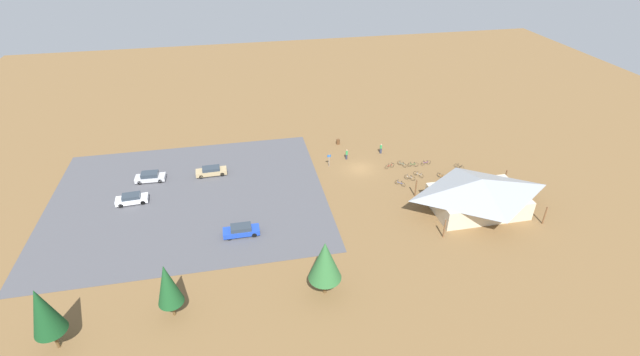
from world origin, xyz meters
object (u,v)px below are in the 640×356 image
(pine_east, at_px, (167,284))
(bicycle_silver_yard_left, at_px, (410,178))
(bicycle_purple_lone_east, at_px, (426,163))
(visitor_crossing_yard, at_px, (347,154))
(lot_sign, at_px, (329,159))
(car_tan_by_curb, at_px, (211,171))
(bicycle_teal_by_bin, at_px, (402,164))
(bicycle_orange_yard_center, at_px, (441,176))
(car_blue_aisle_side, at_px, (241,230))
(car_white_front_row, at_px, (132,199))
(pine_midwest, at_px, (325,261))
(bicycle_red_edge_north, at_px, (390,166))
(car_silver_second_row, at_px, (150,177))
(pine_center, at_px, (43,311))
(trash_bin, at_px, (338,142))
(bicycle_yellow_yard_right, at_px, (452,173))
(bicycle_green_near_sign, at_px, (413,165))
(bicycle_blue_trailside, at_px, (400,183))
(bicycle_black_yard_front, at_px, (459,167))
(bicycle_white_front_row, at_px, (418,174))
(bike_pavilion, at_px, (479,193))
(visitor_at_bikes, at_px, (381,148))

(pine_east, relative_size, bicycle_silver_yard_left, 4.92)
(bicycle_purple_lone_east, distance_m, visitor_crossing_yard, 12.89)
(lot_sign, bearing_deg, car_tan_by_curb, -3.02)
(bicycle_teal_by_bin, height_order, bicycle_orange_yard_center, bicycle_orange_yard_center)
(car_blue_aisle_side, relative_size, visitor_crossing_yard, 2.59)
(car_white_front_row, xyz_separation_m, car_blue_aisle_side, (-14.73, 10.30, 0.02))
(pine_midwest, xyz_separation_m, bicycle_red_edge_north, (-15.77, -24.25, -4.14))
(car_silver_second_row, bearing_deg, bicycle_teal_by_bin, 175.27)
(bicycle_red_edge_north, bearing_deg, pine_center, 31.79)
(car_silver_second_row, distance_m, car_tan_by_curb, 9.09)
(pine_center, xyz_separation_m, car_silver_second_row, (-5.19, -29.61, -4.16))
(trash_bin, bearing_deg, bicycle_yellow_yard_right, 137.04)
(bicycle_green_near_sign, relative_size, bicycle_blue_trailside, 1.28)
(car_tan_by_curb, bearing_deg, bicycle_purple_lone_east, 173.93)
(bicycle_purple_lone_east, xyz_separation_m, bicycle_black_yard_front, (-4.73, 2.17, -0.00))
(trash_bin, height_order, car_tan_by_curb, car_tan_by_curb)
(bicycle_purple_lone_east, distance_m, car_white_front_row, 44.99)
(pine_center, height_order, bicycle_white_front_row, pine_center)
(bicycle_green_near_sign, distance_m, bicycle_yellow_yard_right, 6.26)
(trash_bin, relative_size, bicycle_green_near_sign, 0.53)
(lot_sign, bearing_deg, bicycle_purple_lone_east, 170.35)
(bike_pavilion, height_order, bicycle_blue_trailside, bike_pavilion)
(bicycle_white_front_row, xyz_separation_m, bicycle_teal_by_bin, (1.39, -3.59, 0.01))
(pine_center, relative_size, bicycle_red_edge_north, 4.41)
(pine_east, relative_size, bicycle_teal_by_bin, 4.30)
(bike_pavilion, bearing_deg, bicycle_red_edge_north, -58.70)
(visitor_crossing_yard, bearing_deg, trash_bin, -88.81)
(car_tan_by_curb, bearing_deg, bicycle_orange_yard_center, 167.05)
(bike_pavilion, relative_size, bicycle_blue_trailside, 10.85)
(bicycle_blue_trailside, bearing_deg, bicycle_red_edge_north, -91.56)
(bicycle_white_front_row, distance_m, bicycle_blue_trailside, 4.12)
(lot_sign, relative_size, car_tan_by_curb, 0.46)
(visitor_crossing_yard, relative_size, visitor_at_bikes, 1.01)
(pine_midwest, distance_m, visitor_at_bikes, 33.58)
(pine_center, relative_size, bicycle_white_front_row, 5.23)
(lot_sign, height_order, bicycle_white_front_row, lot_sign)
(bicycle_yellow_yard_right, distance_m, bicycle_black_yard_front, 2.65)
(bicycle_yellow_yard_right, xyz_separation_m, car_white_front_row, (47.67, -1.90, 0.36))
(lot_sign, xyz_separation_m, bicycle_silver_yard_left, (-11.22, 6.51, -1.01))
(pine_midwest, bearing_deg, visitor_at_bikes, -118.48)
(visitor_crossing_yard, bearing_deg, visitor_at_bikes, -172.13)
(bicycle_orange_yard_center, distance_m, visitor_at_bikes, 11.62)
(bike_pavilion, relative_size, car_white_front_row, 3.27)
(bicycle_green_near_sign, relative_size, bicycle_white_front_row, 1.18)
(pine_center, relative_size, bicycle_green_near_sign, 4.44)
(pine_midwest, height_order, bicycle_blue_trailside, pine_midwest)
(car_silver_second_row, xyz_separation_m, visitor_at_bikes, (-37.15, -1.63, 0.16))
(bicycle_yellow_yard_right, bearing_deg, visitor_at_bikes, -46.62)
(bicycle_purple_lone_east, xyz_separation_m, car_silver_second_row, (43.08, -3.62, 0.40))
(bike_pavilion, distance_m, car_white_front_row, 48.18)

